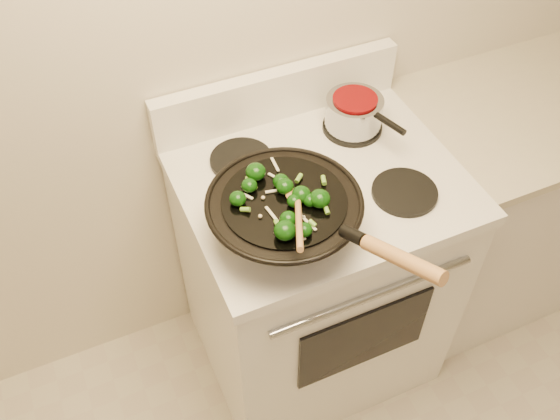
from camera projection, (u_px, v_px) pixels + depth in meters
name	position (u px, v px, depth m)	size (l,w,h in m)	color
stove	(314.00, 272.00, 2.08)	(0.78, 0.67, 1.08)	white
counter_unit	(494.00, 202.00, 2.31)	(0.77, 0.62, 0.91)	white
wok	(286.00, 215.00, 1.54)	(0.39, 0.63, 0.26)	black
stirfry	(284.00, 199.00, 1.49)	(0.26, 0.28, 0.05)	#0B3508
wooden_spoon	(298.00, 210.00, 1.44)	(0.14, 0.26, 0.10)	#A77642
saucepan	(354.00, 112.00, 1.84)	(0.17, 0.27, 0.10)	#96989E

